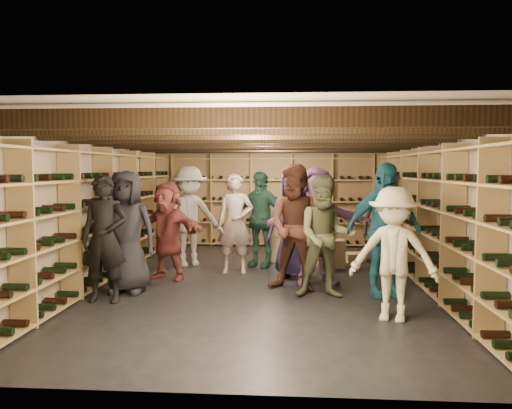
{
  "coord_description": "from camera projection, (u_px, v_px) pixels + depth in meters",
  "views": [
    {
      "loc": [
        0.46,
        -7.87,
        1.82
      ],
      "look_at": [
        -0.11,
        0.2,
        1.23
      ],
      "focal_mm": 35.0,
      "sensor_mm": 36.0,
      "label": 1
    }
  ],
  "objects": [
    {
      "name": "person_0",
      "position": [
        127.0,
        232.0,
        7.28
      ],
      "size": [
        0.91,
        0.62,
        1.79
      ],
      "primitive_type": "imported",
      "rotation": [
        0.0,
        0.0,
        -0.06
      ],
      "color": "black",
      "rests_on": "ground"
    },
    {
      "name": "person_6",
      "position": [
        294.0,
        222.0,
        8.29
      ],
      "size": [
        1.03,
        0.8,
        1.85
      ],
      "primitive_type": "imported",
      "rotation": [
        0.0,
        0.0,
        -0.26
      ],
      "color": "#251F4A",
      "rests_on": "ground"
    },
    {
      "name": "crate_stack_right",
      "position": [
        330.0,
        253.0,
        9.19
      ],
      "size": [
        0.54,
        0.39,
        0.51
      ],
      "rotation": [
        0.0,
        0.0,
        0.13
      ],
      "color": "tan",
      "rests_on": "ground"
    },
    {
      "name": "person_7",
      "position": [
        235.0,
        223.0,
        8.67
      ],
      "size": [
        0.65,
        0.44,
        1.73
      ],
      "primitive_type": "imported",
      "rotation": [
        0.0,
        0.0,
        0.03
      ],
      "color": "gray",
      "rests_on": "ground"
    },
    {
      "name": "wine_rack_left",
      "position": [
        104.0,
        214.0,
        8.1
      ],
      "size": [
        0.32,
        7.5,
        2.15
      ],
      "color": "#A4874F",
      "rests_on": "ground"
    },
    {
      "name": "person_1",
      "position": [
        104.0,
        239.0,
        6.76
      ],
      "size": [
        0.63,
        0.42,
        1.74
      ],
      "primitive_type": "imported",
      "rotation": [
        0.0,
        0.0,
        0.0
      ],
      "color": "black",
      "rests_on": "ground"
    },
    {
      "name": "person_4",
      "position": [
        384.0,
        230.0,
        7.08
      ],
      "size": [
        1.2,
        0.72,
        1.9
      ],
      "primitive_type": "imported",
      "rotation": [
        0.0,
        0.0,
        0.24
      ],
      "color": "#1B5F71",
      "rests_on": "ground"
    },
    {
      "name": "crate_loose",
      "position": [
        358.0,
        257.0,
        9.76
      ],
      "size": [
        0.56,
        0.43,
        0.17
      ],
      "primitive_type": "cube",
      "rotation": [
        0.0,
        0.0,
        0.23
      ],
      "color": "tan",
      "rests_on": "ground"
    },
    {
      "name": "person_2",
      "position": [
        326.0,
        237.0,
        7.01
      ],
      "size": [
        0.86,
        0.68,
        1.73
      ],
      "primitive_type": "imported",
      "rotation": [
        0.0,
        0.0,
        0.04
      ],
      "color": "#525738",
      "rests_on": "ground"
    },
    {
      "name": "person_12",
      "position": [
        386.0,
        219.0,
        9.07
      ],
      "size": [
        0.95,
        0.69,
        1.8
      ],
      "primitive_type": "imported",
      "rotation": [
        0.0,
        0.0,
        0.14
      ],
      "color": "#2F3034",
      "rests_on": "ground"
    },
    {
      "name": "person_3",
      "position": [
        394.0,
        254.0,
        5.93
      ],
      "size": [
        1.17,
        0.88,
        1.6
      ],
      "primitive_type": "imported",
      "rotation": [
        0.0,
        0.0,
        -0.31
      ],
      "color": "beige",
      "rests_on": "ground"
    },
    {
      "name": "person_11",
      "position": [
        317.0,
        225.0,
        7.85
      ],
      "size": [
        1.8,
        1.03,
        1.85
      ],
      "primitive_type": "imported",
      "rotation": [
        0.0,
        0.0,
        0.3
      ],
      "color": "#7B5282",
      "rests_on": "ground"
    },
    {
      "name": "wine_rack_back",
      "position": [
        271.0,
        200.0,
        11.73
      ],
      "size": [
        4.7,
        0.3,
        2.15
      ],
      "color": "#A4874F",
      "rests_on": "ground"
    },
    {
      "name": "walls",
      "position": [
        262.0,
        208.0,
        7.91
      ],
      "size": [
        5.52,
        8.02,
        2.4
      ],
      "color": "tan",
      "rests_on": "ground"
    },
    {
      "name": "person_8",
      "position": [
        298.0,
        228.0,
        7.41
      ],
      "size": [
        1.07,
        0.93,
        1.88
      ],
      "primitive_type": "imported",
      "rotation": [
        0.0,
        0.0,
        -0.27
      ],
      "color": "#47261B",
      "rests_on": "ground"
    },
    {
      "name": "ground",
      "position": [
        262.0,
        282.0,
        8.0
      ],
      "size": [
        8.0,
        8.0,
        0.0
      ],
      "primitive_type": "plane",
      "color": "black",
      "rests_on": "ground"
    },
    {
      "name": "person_10",
      "position": [
        260.0,
        219.0,
        9.24
      ],
      "size": [
        1.13,
        0.79,
        1.77
      ],
      "primitive_type": "imported",
      "rotation": [
        0.0,
        0.0,
        -0.38
      ],
      "color": "#1F4637",
      "rests_on": "ground"
    },
    {
      "name": "crate_stack_left",
      "position": [
        284.0,
        240.0,
        9.75
      ],
      "size": [
        0.55,
        0.42,
        0.85
      ],
      "rotation": [
        0.0,
        0.0,
        -0.19
      ],
      "color": "tan",
      "rests_on": "ground"
    },
    {
      "name": "ceiling",
      "position": [
        262.0,
        132.0,
        7.83
      ],
      "size": [
        5.5,
        8.0,
        0.01
      ],
      "primitive_type": "cube",
      "color": "beige",
      "rests_on": "walls"
    },
    {
      "name": "ceiling_joists",
      "position": [
        262.0,
        140.0,
        7.84
      ],
      "size": [
        5.4,
        7.12,
        0.18
      ],
      "color": "black",
      "rests_on": "ground"
    },
    {
      "name": "person_5",
      "position": [
        167.0,
        230.0,
        8.17
      ],
      "size": [
        1.57,
        0.96,
        1.61
      ],
      "primitive_type": "imported",
      "rotation": [
        0.0,
        0.0,
        -0.35
      ],
      "color": "brown",
      "rests_on": "ground"
    },
    {
      "name": "person_9",
      "position": [
        189.0,
        216.0,
        9.33
      ],
      "size": [
        1.38,
        1.11,
        1.86
      ],
      "primitive_type": "imported",
      "rotation": [
        0.0,
        0.0,
        0.41
      ],
      "color": "#9D9991",
      "rests_on": "ground"
    },
    {
      "name": "wine_rack_right",
      "position": [
        427.0,
        217.0,
        7.74
      ],
      "size": [
        0.32,
        7.5,
        2.15
      ],
      "color": "#A4874F",
      "rests_on": "ground"
    }
  ]
}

